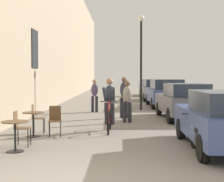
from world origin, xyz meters
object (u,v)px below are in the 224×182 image
(cafe_table_mid, at_px, (33,119))
(parked_motorcycle, at_px, (198,137))
(cafe_chair_near_toward_street, at_px, (20,126))
(parked_car_nearest, at_px, (223,119))
(parked_car_third, at_px, (165,93))
(cafe_chair_mid_toward_street, at_px, (55,119))
(cafe_table_near, at_px, (15,130))
(pedestrian_near, at_px, (127,99))
(pedestrian_far, at_px, (95,94))
(parked_car_fourth, at_px, (154,90))
(parked_car_fifth, at_px, (150,87))
(street_lamp, at_px, (141,50))
(pedestrian_mid, at_px, (124,95))
(cafe_chair_mid_toward_wall, at_px, (36,116))
(parked_car_second, at_px, (184,101))
(cyclist_on_bicycle, at_px, (109,106))

(cafe_table_mid, distance_m, parked_motorcycle, 4.83)
(cafe_chair_near_toward_street, height_order, parked_car_nearest, parked_car_nearest)
(parked_car_third, bearing_deg, cafe_chair_mid_toward_street, -115.17)
(parked_car_third, height_order, parked_motorcycle, parked_car_third)
(cafe_chair_near_toward_street, xyz_separation_m, cafe_table_mid, (0.01, 1.36, 0.00))
(cafe_chair_near_toward_street, distance_m, parked_motorcycle, 4.39)
(cafe_table_near, relative_size, pedestrian_near, 0.45)
(pedestrian_far, relative_size, parked_car_nearest, 0.40)
(cafe_chair_near_toward_street, bearing_deg, cafe_table_mid, 89.59)
(cafe_table_near, distance_m, cafe_chair_mid_toward_street, 2.16)
(parked_car_fourth, xyz_separation_m, parked_car_fifth, (0.21, 6.16, -0.04))
(parked_car_fifth, bearing_deg, street_lamp, -97.06)
(parked_car_fourth, bearing_deg, pedestrian_mid, -102.84)
(pedestrian_far, bearing_deg, pedestrian_mid, -58.45)
(parked_car_third, bearing_deg, parked_car_fifth, 89.35)
(cafe_chair_mid_toward_wall, bearing_deg, parked_car_second, 33.62)
(parked_motorcycle, bearing_deg, parked_car_third, 85.93)
(pedestrian_far, distance_m, parked_car_third, 4.72)
(pedestrian_near, relative_size, parked_car_fourth, 0.37)
(parked_car_third, bearing_deg, cafe_chair_mid_toward_wall, -119.98)
(pedestrian_far, xyz_separation_m, parked_motorcycle, (2.99, -9.16, -0.50))
(cafe_table_mid, bearing_deg, pedestrian_far, 79.34)
(pedestrian_far, height_order, parked_car_second, pedestrian_far)
(street_lamp, distance_m, parked_car_third, 3.22)
(cafe_table_mid, distance_m, parked_car_third, 10.98)
(cyclist_on_bicycle, bearing_deg, cafe_chair_near_toward_street, -132.03)
(cafe_chair_near_toward_street, xyz_separation_m, parked_motorcycle, (4.30, -0.85, -0.11))
(cafe_chair_mid_toward_wall, bearing_deg, parked_car_fourth, 70.21)
(cafe_table_mid, bearing_deg, cafe_table_near, -88.11)
(parked_car_fourth, bearing_deg, parked_car_fifth, 88.00)
(cafe_chair_mid_toward_wall, relative_size, parked_car_third, 0.20)
(cafe_chair_mid_toward_street, relative_size, pedestrian_near, 0.55)
(cyclist_on_bicycle, height_order, pedestrian_mid, pedestrian_mid)
(parked_car_third, xyz_separation_m, parked_car_fifth, (0.13, 11.38, -0.07))
(parked_car_third, bearing_deg, cyclist_on_bicycle, -108.90)
(cafe_chair_mid_toward_wall, relative_size, parked_car_fifth, 0.22)
(cafe_table_mid, bearing_deg, parked_car_fifth, 75.96)
(parked_car_nearest, xyz_separation_m, parked_car_third, (0.15, 11.39, 0.08))
(cafe_chair_near_toward_street, distance_m, parked_car_second, 7.53)
(cafe_table_mid, xyz_separation_m, cafe_chair_mid_toward_wall, (-0.08, 0.65, -0.00))
(pedestrian_far, bearing_deg, parked_car_fifth, 74.33)
(pedestrian_mid, bearing_deg, cafe_chair_near_toward_street, -114.39)
(cafe_table_mid, relative_size, parked_motorcycle, 0.34)
(cafe_chair_mid_toward_wall, bearing_deg, street_lamp, 63.09)
(parked_car_fifth, bearing_deg, cafe_chair_mid_toward_street, -102.49)
(parked_car_second, relative_size, parked_car_fourth, 0.97)
(pedestrian_mid, bearing_deg, parked_car_fifth, 81.16)
(parked_car_nearest, height_order, parked_car_fifth, parked_car_fifth)
(cafe_chair_mid_toward_wall, distance_m, cyclist_on_bicycle, 2.33)
(pedestrian_far, relative_size, parked_car_fifth, 0.39)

